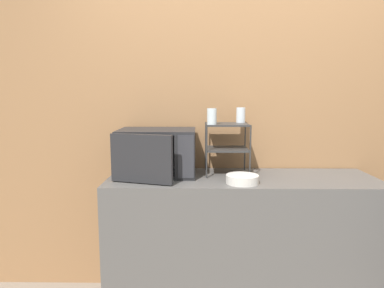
# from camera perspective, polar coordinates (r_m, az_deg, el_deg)

# --- Properties ---
(wall_back) EXTENTS (8.00, 0.06, 2.60)m
(wall_back) POSITION_cam_1_polar(r_m,az_deg,el_deg) (2.56, 7.59, 4.32)
(wall_back) COLOR #9E7047
(wall_back) RESTS_ON ground_plane
(counter) EXTENTS (1.76, 0.57, 0.93)m
(counter) POSITION_cam_1_polar(r_m,az_deg,el_deg) (2.44, 8.12, -16.15)
(counter) COLOR #595654
(counter) RESTS_ON ground_plane
(microwave) EXTENTS (0.52, 0.50, 0.31)m
(microwave) POSITION_cam_1_polar(r_m,az_deg,el_deg) (2.32, -5.96, -1.40)
(microwave) COLOR #262628
(microwave) RESTS_ON counter
(dish_rack) EXTENTS (0.29, 0.26, 0.35)m
(dish_rack) POSITION_cam_1_polar(r_m,az_deg,el_deg) (2.33, 5.85, 1.06)
(dish_rack) COLOR #333333
(dish_rack) RESTS_ON counter
(glass_front_left) EXTENTS (0.06, 0.06, 0.11)m
(glass_front_left) POSITION_cam_1_polar(r_m,az_deg,el_deg) (2.23, 3.32, 4.62)
(glass_front_left) COLOR silver
(glass_front_left) RESTS_ON dish_rack
(glass_back_right) EXTENTS (0.06, 0.06, 0.11)m
(glass_back_right) POSITION_cam_1_polar(r_m,az_deg,el_deg) (2.42, 8.12, 4.82)
(glass_back_right) COLOR silver
(glass_back_right) RESTS_ON dish_rack
(bowl) EXTENTS (0.20, 0.20, 0.05)m
(bowl) POSITION_cam_1_polar(r_m,az_deg,el_deg) (2.14, 8.37, -5.83)
(bowl) COLOR silver
(bowl) RESTS_ON counter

